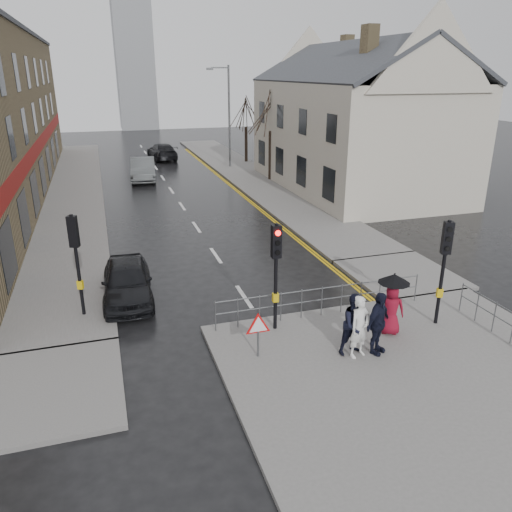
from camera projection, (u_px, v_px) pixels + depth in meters
ground at (271, 336)px, 15.37m from camera, size 120.00×120.00×0.00m
near_pavement at (423, 380)px, 13.06m from camera, size 10.00×9.00×0.14m
left_pavement at (72, 190)px, 34.10m from camera, size 4.00×44.00×0.14m
right_pavement at (246, 173)px, 39.54m from camera, size 4.00×40.00×0.14m
pavement_bridge_right at (401, 274)px, 19.85m from camera, size 4.00×4.20×0.14m
pavement_stub_left at (42, 390)px, 12.63m from camera, size 4.00×4.20×0.14m
building_right_cream at (354, 117)px, 33.18m from camera, size 9.00×16.40×10.10m
church_tower at (134, 61)px, 68.13m from camera, size 5.00×5.00×18.00m
traffic_signal_near_left at (276, 259)px, 14.75m from camera, size 0.28×0.27×3.40m
traffic_signal_near_right at (445, 255)px, 15.07m from camera, size 0.34×0.33×3.40m
traffic_signal_far_left at (75, 248)px, 15.66m from camera, size 0.34×0.33×3.40m
guard_railing_front at (322, 295)px, 16.15m from camera, size 7.14×0.04×1.00m
warning_sign at (258, 328)px, 13.70m from camera, size 0.80×0.07×1.35m
street_lamp at (227, 110)px, 40.42m from camera, size 1.83×0.25×8.00m
tree_near at (271, 109)px, 35.37m from camera, size 2.40×2.40×6.58m
tree_far at (246, 111)px, 42.92m from camera, size 2.40×2.40×5.64m
pedestrian_a at (360, 327)px, 13.74m from camera, size 0.76×0.62×1.82m
pedestrian_b at (355, 324)px, 13.89m from camera, size 0.98×0.81×1.81m
pedestrian_with_umbrella at (392, 301)px, 14.90m from camera, size 0.96×0.96×1.94m
pedestrian_d at (378, 323)px, 13.89m from camera, size 1.16×0.94×1.85m
car_parked at (127, 281)px, 17.58m from camera, size 1.87×4.26×1.43m
car_mid at (143, 169)px, 37.07m from camera, size 2.19×5.10×1.63m
car_far at (162, 151)px, 45.88m from camera, size 2.49×5.25×1.48m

